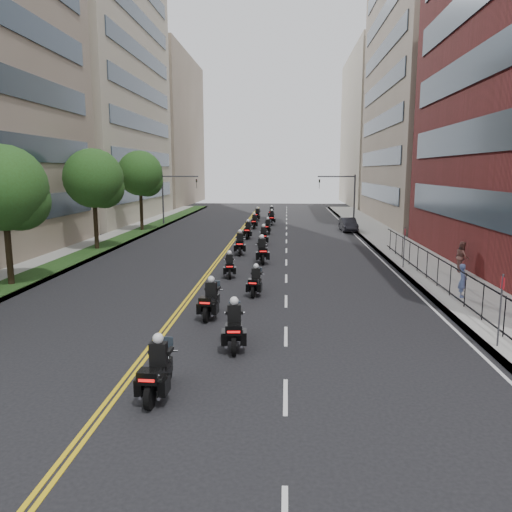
{
  "coord_description": "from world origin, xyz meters",
  "views": [
    {
      "loc": [
        3.17,
        -12.7,
        6.05
      ],
      "look_at": [
        1.58,
        13.4,
        1.55
      ],
      "focal_mm": 35.0,
      "sensor_mm": 36.0,
      "label": 1
    }
  ],
  "objects_px": {
    "pedestrian_a": "(463,281)",
    "motorcycle_6": "(240,245)",
    "motorcycle_2": "(211,301)",
    "motorcycle_0": "(158,372)",
    "pedestrian_b": "(462,257)",
    "motorcycle_10": "(254,222)",
    "motorcycle_13": "(271,213)",
    "parked_sedan": "(348,225)",
    "pedestrian_c": "(460,259)",
    "motorcycle_3": "(256,283)",
    "motorcycle_4": "(229,267)",
    "motorcycle_11": "(272,218)",
    "motorcycle_8": "(248,231)",
    "motorcycle_5": "(262,252)",
    "motorcycle_12": "(257,215)",
    "motorcycle_9": "(268,227)",
    "motorcycle_7": "(264,237)",
    "motorcycle_1": "(234,328)"
  },
  "relations": [
    {
      "from": "motorcycle_0",
      "to": "pedestrian_b",
      "type": "distance_m",
      "value": 21.83
    },
    {
      "from": "motorcycle_1",
      "to": "motorcycle_7",
      "type": "distance_m",
      "value": 24.03
    },
    {
      "from": "motorcycle_6",
      "to": "pedestrian_c",
      "type": "bearing_deg",
      "value": -27.45
    },
    {
      "from": "pedestrian_c",
      "to": "motorcycle_10",
      "type": "bearing_deg",
      "value": 20.46
    },
    {
      "from": "motorcycle_9",
      "to": "pedestrian_b",
      "type": "relative_size",
      "value": 1.21
    },
    {
      "from": "motorcycle_1",
      "to": "pedestrian_b",
      "type": "xyz_separation_m",
      "value": [
        12.08,
        13.07,
        0.35
      ]
    },
    {
      "from": "motorcycle_1",
      "to": "motorcycle_3",
      "type": "height_order",
      "value": "motorcycle_1"
    },
    {
      "from": "motorcycle_4",
      "to": "pedestrian_a",
      "type": "distance_m",
      "value": 12.4
    },
    {
      "from": "motorcycle_0",
      "to": "motorcycle_7",
      "type": "height_order",
      "value": "motorcycle_0"
    },
    {
      "from": "motorcycle_0",
      "to": "motorcycle_5",
      "type": "xyz_separation_m",
      "value": [
        1.84,
        19.95,
        0.06
      ]
    },
    {
      "from": "pedestrian_c",
      "to": "motorcycle_3",
      "type": "bearing_deg",
      "value": 105.65
    },
    {
      "from": "motorcycle_12",
      "to": "motorcycle_2",
      "type": "bearing_deg",
      "value": -83.12
    },
    {
      "from": "motorcycle_1",
      "to": "motorcycle_2",
      "type": "bearing_deg",
      "value": 106.06
    },
    {
      "from": "motorcycle_6",
      "to": "motorcycle_13",
      "type": "xyz_separation_m",
      "value": [
        1.44,
        28.2,
        -0.07
      ]
    },
    {
      "from": "pedestrian_a",
      "to": "motorcycle_6",
      "type": "bearing_deg",
      "value": 59.34
    },
    {
      "from": "motorcycle_0",
      "to": "motorcycle_6",
      "type": "relative_size",
      "value": 0.96
    },
    {
      "from": "motorcycle_6",
      "to": "motorcycle_10",
      "type": "bearing_deg",
      "value": 86.25
    },
    {
      "from": "motorcycle_1",
      "to": "motorcycle_8",
      "type": "relative_size",
      "value": 1.02
    },
    {
      "from": "motorcycle_5",
      "to": "motorcycle_10",
      "type": "relative_size",
      "value": 1.12
    },
    {
      "from": "pedestrian_a",
      "to": "pedestrian_c",
      "type": "bearing_deg",
      "value": -1.66
    },
    {
      "from": "motorcycle_10",
      "to": "pedestrian_c",
      "type": "distance_m",
      "value": 26.28
    },
    {
      "from": "motorcycle_1",
      "to": "motorcycle_6",
      "type": "xyz_separation_m",
      "value": [
        -1.6,
        19.36,
        0.01
      ]
    },
    {
      "from": "parked_sedan",
      "to": "motorcycle_13",
      "type": "bearing_deg",
      "value": 118.57
    },
    {
      "from": "motorcycle_3",
      "to": "motorcycle_11",
      "type": "height_order",
      "value": "motorcycle_11"
    },
    {
      "from": "motorcycle_3",
      "to": "motorcycle_11",
      "type": "distance_m",
      "value": 32.16
    },
    {
      "from": "motorcycle_2",
      "to": "motorcycle_9",
      "type": "height_order",
      "value": "motorcycle_2"
    },
    {
      "from": "motorcycle_9",
      "to": "motorcycle_7",
      "type": "bearing_deg",
      "value": -83.1
    },
    {
      "from": "motorcycle_3",
      "to": "motorcycle_13",
      "type": "xyz_separation_m",
      "value": [
        -0.43,
        40.1,
        0.04
      ]
    },
    {
      "from": "pedestrian_a",
      "to": "pedestrian_c",
      "type": "height_order",
      "value": "pedestrian_a"
    },
    {
      "from": "motorcycle_0",
      "to": "pedestrian_b",
      "type": "height_order",
      "value": "pedestrian_b"
    },
    {
      "from": "motorcycle_7",
      "to": "pedestrian_c",
      "type": "xyz_separation_m",
      "value": [
        12.17,
        -10.66,
        0.21
      ]
    },
    {
      "from": "motorcycle_10",
      "to": "pedestrian_a",
      "type": "bearing_deg",
      "value": -67.36
    },
    {
      "from": "motorcycle_10",
      "to": "motorcycle_13",
      "type": "distance_m",
      "value": 11.86
    },
    {
      "from": "motorcycle_3",
      "to": "motorcycle_13",
      "type": "distance_m",
      "value": 40.1
    },
    {
      "from": "motorcycle_7",
      "to": "parked_sedan",
      "type": "xyz_separation_m",
      "value": [
        8.07,
        9.95,
        -0.01
      ]
    },
    {
      "from": "motorcycle_10",
      "to": "pedestrian_c",
      "type": "height_order",
      "value": "motorcycle_10"
    },
    {
      "from": "motorcycle_4",
      "to": "motorcycle_11",
      "type": "height_order",
      "value": "motorcycle_11"
    },
    {
      "from": "motorcycle_8",
      "to": "pedestrian_a",
      "type": "bearing_deg",
      "value": -58.87
    },
    {
      "from": "motorcycle_5",
      "to": "motorcycle_8",
      "type": "xyz_separation_m",
      "value": [
        -1.84,
        11.81,
        -0.06
      ]
    },
    {
      "from": "motorcycle_6",
      "to": "motorcycle_2",
      "type": "bearing_deg",
      "value": -92.92
    },
    {
      "from": "motorcycle_6",
      "to": "motorcycle_10",
      "type": "xyz_separation_m",
      "value": [
        -0.02,
        16.44,
        -0.05
      ]
    },
    {
      "from": "motorcycle_10",
      "to": "motorcycle_12",
      "type": "bearing_deg",
      "value": 91.72
    },
    {
      "from": "motorcycle_8",
      "to": "pedestrian_c",
      "type": "xyz_separation_m",
      "value": [
        13.75,
        -14.51,
        0.21
      ]
    },
    {
      "from": "motorcycle_11",
      "to": "motorcycle_13",
      "type": "relative_size",
      "value": 1.08
    },
    {
      "from": "motorcycle_6",
      "to": "pedestrian_a",
      "type": "relative_size",
      "value": 1.54
    },
    {
      "from": "motorcycle_8",
      "to": "motorcycle_4",
      "type": "bearing_deg",
      "value": -87.52
    },
    {
      "from": "motorcycle_2",
      "to": "pedestrian_a",
      "type": "bearing_deg",
      "value": 22.17
    },
    {
      "from": "motorcycle_9",
      "to": "pedestrian_c",
      "type": "relative_size",
      "value": 1.48
    },
    {
      "from": "parked_sedan",
      "to": "pedestrian_b",
      "type": "height_order",
      "value": "pedestrian_b"
    },
    {
      "from": "motorcycle_10",
      "to": "pedestrian_b",
      "type": "xyz_separation_m",
      "value": [
        13.69,
        -22.72,
        0.39
      ]
    }
  ]
}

